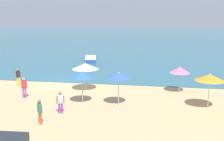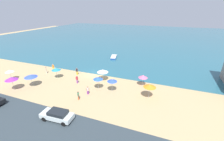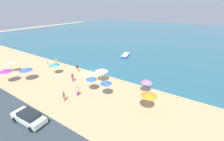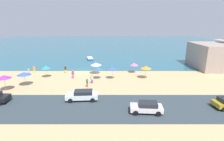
{
  "view_description": "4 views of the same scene",
  "coord_description": "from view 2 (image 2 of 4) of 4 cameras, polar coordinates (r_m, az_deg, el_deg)",
  "views": [
    {
      "loc": [
        9.88,
        -26.36,
        6.92
      ],
      "look_at": [
        6.12,
        -3.32,
        2.12
      ],
      "focal_mm": 45.0,
      "sensor_mm": 36.0,
      "label": 1
    },
    {
      "loc": [
        15.7,
        -28.63,
        14.39
      ],
      "look_at": [
        5.2,
        -1.26,
        2.13
      ],
      "focal_mm": 24.0,
      "sensor_mm": 36.0,
      "label": 2
    },
    {
      "loc": [
        18.67,
        -22.26,
        12.97
      ],
      "look_at": [
        5.12,
        -1.34,
        2.12
      ],
      "focal_mm": 24.0,
      "sensor_mm": 36.0,
      "label": 3
    },
    {
      "loc": [
        6.99,
        -39.05,
        10.88
      ],
      "look_at": [
        7.01,
        -4.66,
        1.41
      ],
      "focal_mm": 28.0,
      "sensor_mm": 36.0,
      "label": 4
    }
  ],
  "objects": [
    {
      "name": "bather_1",
      "position": [
        26.06,
        -12.74,
        -9.14
      ],
      "size": [
        0.41,
        0.45,
        1.59
      ],
      "color": "#E54E21",
      "rests_on": "ground_plane"
    },
    {
      "name": "beach_umbrella_7",
      "position": [
        31.35,
        -3.57,
        -0.15
      ],
      "size": [
        2.37,
        2.37,
        2.57
      ],
      "color": "#B2B2B7",
      "rests_on": "ground_plane"
    },
    {
      "name": "beach_umbrella_6",
      "position": [
        38.33,
        -34.52,
        -0.16
      ],
      "size": [
        1.74,
        1.74,
        2.4
      ],
      "color": "#B2B2B7",
      "rests_on": "ground_plane"
    },
    {
      "name": "beach_umbrella_0",
      "position": [
        29.89,
        11.75,
        -2.25
      ],
      "size": [
        1.81,
        1.81,
        2.35
      ],
      "color": "#B2B2B7",
      "rests_on": "ground_plane"
    },
    {
      "name": "ground_plane",
      "position": [
        35.68,
        -7.1,
        -1.27
      ],
      "size": [
        160.0,
        160.0,
        0.0
      ],
      "primitive_type": "plane",
      "color": "tan"
    },
    {
      "name": "parked_car_2",
      "position": [
        22.7,
        -20.14,
        -15.61
      ],
      "size": [
        4.63,
        2.11,
        1.45
      ],
      "color": "silver",
      "rests_on": "coastal_road"
    },
    {
      "name": "bather_0",
      "position": [
        31.51,
        -13.19,
        -3.16
      ],
      "size": [
        0.56,
        0.3,
        1.72
      ],
      "color": "purple",
      "rests_on": "ground_plane"
    },
    {
      "name": "beach_umbrella_5",
      "position": [
        33.27,
        -34.0,
        -2.55
      ],
      "size": [
        2.24,
        2.24,
        2.73
      ],
      "color": "#B2B2B7",
      "rests_on": "ground_plane"
    },
    {
      "name": "bather_2",
      "position": [
        27.28,
        -9.25,
        -7.31
      ],
      "size": [
        0.52,
        0.36,
        1.58
      ],
      "color": "purple",
      "rests_on": "ground_plane"
    },
    {
      "name": "beach_umbrella_4",
      "position": [
        33.0,
        -28.57,
        -1.82
      ],
      "size": [
        2.4,
        2.4,
        2.57
      ],
      "color": "#B2B2B7",
      "rests_on": "ground_plane"
    },
    {
      "name": "bather_4",
      "position": [
        35.56,
        -13.24,
        -0.13
      ],
      "size": [
        0.49,
        0.38,
        1.71
      ],
      "color": "yellow",
      "rests_on": "ground_plane"
    },
    {
      "name": "coastal_road",
      "position": [
        23.78,
        -28.63,
        -17.75
      ],
      "size": [
        80.0,
        8.0,
        0.06
      ],
      "primitive_type": "cube",
      "color": "#323D43",
      "rests_on": "ground_plane"
    },
    {
      "name": "bather_3",
      "position": [
        38.63,
        -23.82,
        0.28
      ],
      "size": [
        0.43,
        0.43,
        1.66
      ],
      "color": "silver",
      "rests_on": "ground_plane"
    },
    {
      "name": "beach_umbrella_2",
      "position": [
        34.57,
        -20.54,
        0.53
      ],
      "size": [
        1.96,
        1.96,
        2.53
      ],
      "color": "#B2B2B7",
      "rests_on": "ground_plane"
    },
    {
      "name": "bather_5",
      "position": [
        39.86,
        -21.53,
        1.32
      ],
      "size": [
        0.39,
        0.48,
        1.67
      ],
      "color": "yellow",
      "rests_on": "ground_plane"
    },
    {
      "name": "beach_umbrella_3",
      "position": [
        25.99,
        14.18,
        -5.71
      ],
      "size": [
        2.14,
        2.14,
        2.63
      ],
      "color": "#B2B2B7",
      "rests_on": "ground_plane"
    },
    {
      "name": "sea",
      "position": [
        86.29,
        10.46,
        12.75
      ],
      "size": [
        150.0,
        110.0,
        0.05
      ],
      "primitive_type": "cube",
      "color": "#2A6275",
      "rests_on": "ground_plane"
    },
    {
      "name": "beach_umbrella_8",
      "position": [
        27.03,
        0.06,
        -3.85
      ],
      "size": [
        1.8,
        1.8,
        2.57
      ],
      "color": "#B2B2B7",
      "rests_on": "ground_plane"
    },
    {
      "name": "beach_umbrella_1",
      "position": [
        28.05,
        -5.35,
        -3.01
      ],
      "size": [
        1.82,
        1.82,
        2.55
      ],
      "color": "#B2B2B7",
      "rests_on": "ground_plane"
    },
    {
      "name": "skiff_nearshore",
      "position": [
        46.63,
        0.65,
        5.15
      ],
      "size": [
        2.42,
        4.67,
        0.55
      ],
      "color": "#264E9B",
      "rests_on": "sea"
    }
  ]
}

